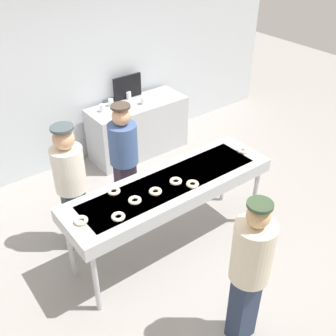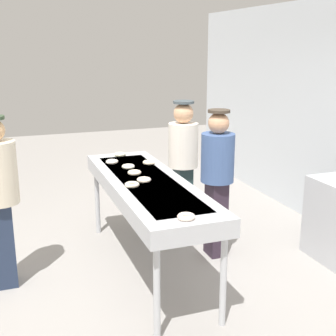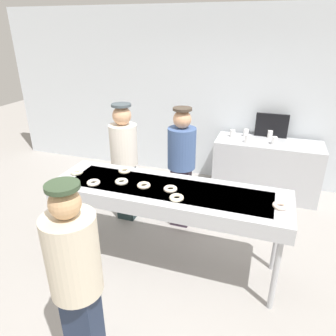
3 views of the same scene
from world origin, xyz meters
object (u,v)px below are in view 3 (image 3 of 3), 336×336
at_px(paper_cup_4, 270,134).
at_px(menu_display, 272,125).
at_px(sugar_donut_2, 122,182).
at_px(sugar_donut_4, 125,171).
at_px(prep_counter, 266,168).
at_px(paper_cup_3, 246,133).
at_px(sugar_donut_7, 94,183).
at_px(customer_waiting, 76,277).
at_px(sugar_donut_1, 280,206).
at_px(paper_cup_0, 274,140).
at_px(sugar_donut_0, 77,172).
at_px(worker_baker, 181,161).
at_px(sugar_donut_3, 177,198).
at_px(worker_assistant, 124,156).
at_px(paper_cup_2, 233,133).
at_px(sugar_donut_5, 170,189).
at_px(sugar_donut_6, 144,185).
at_px(paper_cup_1, 248,139).
at_px(fryer_conveyor, 168,195).

bearing_deg(paper_cup_4, menu_display, 81.06).
xyz_separation_m(sugar_donut_2, sugar_donut_4, (-0.09, 0.26, 0.00)).
bearing_deg(prep_counter, paper_cup_3, 156.63).
bearing_deg(sugar_donut_7, customer_waiting, -64.13).
xyz_separation_m(sugar_donut_1, paper_cup_0, (-0.10, 2.04, -0.05)).
bearing_deg(menu_display, customer_waiting, -106.76).
relative_size(prep_counter, paper_cup_0, 13.87).
xyz_separation_m(sugar_donut_1, customer_waiting, (-1.29, -1.35, -0.04)).
xyz_separation_m(sugar_donut_0, worker_baker, (1.00, 0.82, -0.06)).
bearing_deg(sugar_donut_3, sugar_donut_1, 9.94).
relative_size(sugar_donut_1, sugar_donut_3, 1.00).
height_order(sugar_donut_7, customer_waiting, customer_waiting).
bearing_deg(paper_cup_3, sugar_donut_1, -76.59).
distance_m(worker_baker, worker_assistant, 0.77).
bearing_deg(paper_cup_2, paper_cup_3, 24.28).
bearing_deg(sugar_donut_2, worker_baker, 64.94).
bearing_deg(paper_cup_0, sugar_donut_2, -126.18).
xyz_separation_m(sugar_donut_1, menu_display, (-0.17, 2.38, 0.08)).
xyz_separation_m(sugar_donut_3, sugar_donut_7, (-0.93, 0.03, 0.00)).
bearing_deg(menu_display, sugar_donut_4, -125.58).
relative_size(sugar_donut_3, worker_baker, 0.09).
xyz_separation_m(sugar_donut_7, paper_cup_2, (1.13, 2.33, -0.05)).
distance_m(sugar_donut_2, sugar_donut_5, 0.55).
height_order(sugar_donut_6, paper_cup_1, sugar_donut_6).
distance_m(sugar_donut_4, paper_cup_2, 2.17).
xyz_separation_m(sugar_donut_7, paper_cup_3, (1.34, 2.42, -0.05)).
bearing_deg(sugar_donut_7, worker_assistant, 95.24).
relative_size(sugar_donut_3, paper_cup_0, 1.21).
height_order(sugar_donut_2, paper_cup_1, sugar_donut_2).
relative_size(worker_assistant, customer_waiting, 0.99).
bearing_deg(paper_cup_0, paper_cup_1, -172.33).
height_order(sugar_donut_2, paper_cup_0, sugar_donut_2).
xyz_separation_m(sugar_donut_7, worker_baker, (0.68, 0.99, -0.06)).
bearing_deg(worker_assistant, paper_cup_4, -143.32).
xyz_separation_m(fryer_conveyor, sugar_donut_5, (0.04, -0.05, 0.10)).
height_order(sugar_donut_5, paper_cup_0, sugar_donut_5).
height_order(prep_counter, paper_cup_2, paper_cup_2).
height_order(prep_counter, menu_display, menu_display).
xyz_separation_m(sugar_donut_4, paper_cup_2, (0.96, 1.95, -0.05)).
xyz_separation_m(sugar_donut_1, paper_cup_1, (-0.49, 1.99, -0.05)).
xyz_separation_m(sugar_donut_4, paper_cup_0, (1.60, 1.80, -0.05)).
bearing_deg(sugar_donut_0, sugar_donut_2, -4.87).
distance_m(sugar_donut_2, sugar_donut_6, 0.26).
height_order(sugar_donut_6, worker_assistant, worker_assistant).
distance_m(paper_cup_1, paper_cup_3, 0.30).
distance_m(sugar_donut_0, sugar_donut_3, 1.26).
relative_size(sugar_donut_2, sugar_donut_5, 1.00).
bearing_deg(paper_cup_2, sugar_donut_0, -123.84).
distance_m(sugar_donut_3, menu_display, 2.67).
bearing_deg(sugar_donut_6, sugar_donut_1, 1.24).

